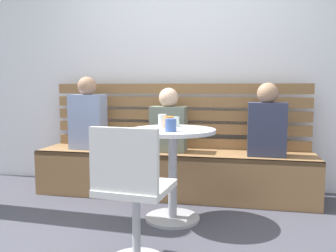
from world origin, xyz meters
The scene contains 14 objects.
ground centered at (0.00, 0.00, 0.00)m, with size 8.00×8.00×0.00m, color #42424C.
back_wall centered at (0.00, 1.64, 1.45)m, with size 5.20×0.10×2.90m, color silver.
booth_bench centered at (0.00, 1.20, 0.22)m, with size 2.70×0.52×0.44m.
booth_backrest centered at (0.00, 1.44, 0.78)m, with size 2.65×0.04×0.66m.
cafe_table centered at (0.12, 0.55, 0.52)m, with size 0.68×0.68×0.74m.
white_chair centered at (0.04, -0.26, 0.46)m, with size 0.44×0.44×0.85m.
person_adult centered at (-0.89, 1.20, 0.77)m, with size 0.34×0.22×0.73m.
person_child_left centered at (0.88, 1.17, 0.74)m, with size 0.34×0.22×0.67m.
person_child_middle centered at (-0.05, 1.21, 0.71)m, with size 0.34×0.22×0.62m.
cup_mug_blue centered at (0.14, 0.38, 0.79)m, with size 0.08×0.08×0.10m, color #3D5B9E.
cup_tumbler_orange centered at (0.09, 0.55, 0.79)m, with size 0.07×0.07×0.10m, color orange.
cup_water_clear centered at (0.02, 0.62, 0.80)m, with size 0.07×0.07×0.11m, color white.
cup_glass_short centered at (0.10, 0.74, 0.78)m, with size 0.08×0.08×0.08m, color silver.
phone_on_table centered at (-0.08, 0.45, 0.74)m, with size 0.07×0.14×0.01m, color black.
Camera 1 is at (0.66, -2.21, 1.07)m, focal length 38.35 mm.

